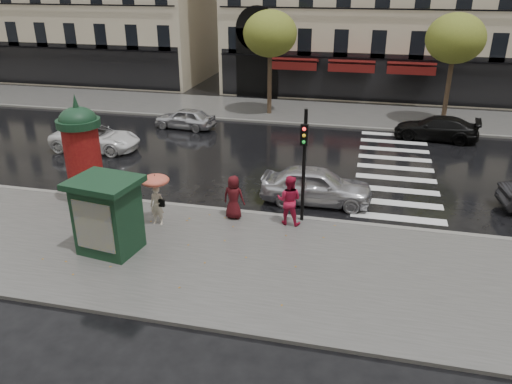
% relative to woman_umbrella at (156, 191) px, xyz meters
% --- Properties ---
extents(ground, '(160.00, 160.00, 0.00)m').
position_rel_woman_umbrella_xyz_m(ground, '(2.68, -1.26, -1.42)').
color(ground, black).
rests_on(ground, ground).
extents(near_sidewalk, '(90.00, 7.00, 0.12)m').
position_rel_woman_umbrella_xyz_m(near_sidewalk, '(2.68, -1.76, -1.36)').
color(near_sidewalk, '#474744').
rests_on(near_sidewalk, ground).
extents(far_sidewalk, '(90.00, 6.00, 0.12)m').
position_rel_woman_umbrella_xyz_m(far_sidewalk, '(2.68, 17.74, -1.36)').
color(far_sidewalk, '#474744').
rests_on(far_sidewalk, ground).
extents(near_kerb, '(90.00, 0.25, 0.14)m').
position_rel_woman_umbrella_xyz_m(near_kerb, '(2.68, 1.74, -1.35)').
color(near_kerb, slate).
rests_on(near_kerb, ground).
extents(far_kerb, '(90.00, 0.25, 0.14)m').
position_rel_woman_umbrella_xyz_m(far_kerb, '(2.68, 14.74, -1.35)').
color(far_kerb, slate).
rests_on(far_kerb, ground).
extents(zebra_crossing, '(3.60, 11.75, 0.01)m').
position_rel_woman_umbrella_xyz_m(zebra_crossing, '(8.68, 8.34, -1.42)').
color(zebra_crossing, silver).
rests_on(zebra_crossing, ground).
extents(tree_far_left, '(3.40, 3.40, 6.64)m').
position_rel_woman_umbrella_xyz_m(tree_far_left, '(0.68, 16.74, 3.75)').
color(tree_far_left, '#38281C').
rests_on(tree_far_left, ground).
extents(tree_far_right, '(3.40, 3.40, 6.64)m').
position_rel_woman_umbrella_xyz_m(tree_far_right, '(11.68, 16.74, 3.75)').
color(tree_far_right, '#38281C').
rests_on(tree_far_right, ground).
extents(woman_umbrella, '(1.03, 1.03, 1.98)m').
position_rel_woman_umbrella_xyz_m(woman_umbrella, '(0.00, 0.00, 0.00)').
color(woman_umbrella, beige).
rests_on(woman_umbrella, near_sidewalk).
extents(woman_red, '(0.96, 0.78, 1.88)m').
position_rel_woman_umbrella_xyz_m(woman_red, '(4.68, 1.14, -0.36)').
color(woman_red, '#B41637').
rests_on(woman_red, near_sidewalk).
extents(man_burgundy, '(0.87, 0.61, 1.68)m').
position_rel_woman_umbrella_xyz_m(man_burgundy, '(2.58, 1.14, -0.46)').
color(man_burgundy, '#420D12').
rests_on(man_burgundy, near_sidewalk).
extents(morris_column, '(1.64, 1.64, 4.42)m').
position_rel_woman_umbrella_xyz_m(morris_column, '(-3.50, 1.14, 0.82)').
color(morris_column, '#13331E').
rests_on(morris_column, near_sidewalk).
extents(traffic_light, '(0.27, 0.39, 4.24)m').
position_rel_woman_umbrella_xyz_m(traffic_light, '(5.12, 1.45, 1.27)').
color(traffic_light, black).
rests_on(traffic_light, near_sidewalk).
extents(newsstand, '(2.34, 2.06, 2.54)m').
position_rel_woman_umbrella_xyz_m(newsstand, '(-0.76, -2.13, 0.00)').
color(newsstand, '#13331E').
rests_on(newsstand, near_sidewalk).
extents(car_silver, '(4.53, 1.92, 1.53)m').
position_rel_woman_umbrella_xyz_m(car_silver, '(5.40, 3.48, -0.66)').
color(car_silver, silver).
rests_on(car_silver, ground).
extents(car_white, '(4.71, 2.26, 1.29)m').
position_rel_woman_umbrella_xyz_m(car_white, '(-6.78, 7.48, -0.78)').
color(car_white, white).
rests_on(car_white, ground).
extents(car_black, '(4.75, 2.43, 1.32)m').
position_rel_woman_umbrella_xyz_m(car_black, '(10.96, 13.58, -0.76)').
color(car_black, black).
rests_on(car_black, ground).
extents(car_far_silver, '(3.82, 1.83, 1.26)m').
position_rel_woman_umbrella_xyz_m(car_far_silver, '(-3.63, 12.40, -0.79)').
color(car_far_silver, silver).
rests_on(car_far_silver, ground).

